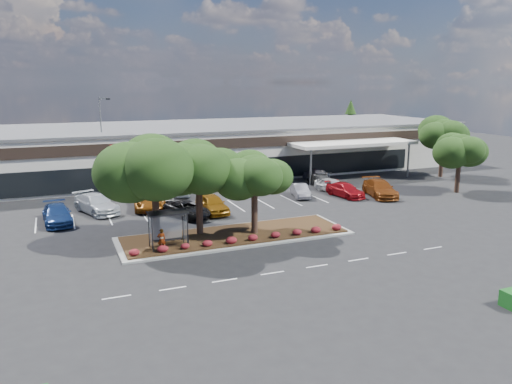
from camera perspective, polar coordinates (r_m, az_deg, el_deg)
name	(u,v)px	position (r m, az deg, el deg)	size (l,w,h in m)	color
ground	(280,249)	(36.32, 2.78, -6.55)	(160.00, 160.00, 0.00)	black
retail_store	(173,149)	(67.18, -9.51, 4.86)	(80.40, 25.20, 6.25)	silver
landscape_island	(235,235)	(39.06, -2.38, -4.97)	(18.00, 6.00, 0.26)	gray
lane_markings	(230,215)	(45.51, -2.94, -2.61)	(33.12, 20.06, 0.01)	silver
shrub_row	(245,238)	(37.07, -1.27, -5.31)	(17.00, 0.80, 0.50)	maroon
bus_shelter	(167,219)	(36.03, -10.10, -3.04)	(2.75, 1.55, 2.59)	black
island_tree_west	(155,189)	(36.97, -11.48, 0.32)	(7.20, 7.20, 7.89)	#1A3510
island_tree_mid	(199,187)	(38.48, -6.54, 0.53)	(6.60, 6.60, 7.32)	#1A3510
island_tree_east	(255,192)	(38.44, -0.17, -0.02)	(5.80, 5.80, 6.50)	#1A3510
tree_east_near	(459,163)	(58.41, 22.18, 3.09)	(5.60, 5.60, 6.51)	#1A3510
tree_east_far	(443,147)	(67.49, 20.55, 4.83)	(6.40, 6.40, 7.62)	#1A3510
conifer_north_east	(350,125)	(89.75, 10.70, 7.54)	(3.96, 3.96, 9.00)	#1A3510
person_waiting	(162,240)	(35.59, -10.74, -5.37)	(0.58, 0.38, 1.58)	#594C47
light_pole	(103,147)	(59.79, -17.06, 4.89)	(1.41, 0.78, 10.19)	gray
car_0	(57,214)	(45.76, -21.78, -2.40)	(2.21, 5.45, 1.58)	navy
car_1	(96,204)	(48.26, -17.77, -1.29)	(2.39, 5.88, 1.71)	silver
car_2	(150,200)	(48.62, -12.06, -0.87)	(2.82, 6.12, 1.70)	brown
car_3	(187,209)	(44.97, -7.88, -1.98)	(2.33, 5.04, 1.40)	black
car_4	(212,204)	(46.11, -5.03, -1.36)	(2.02, 5.01, 1.71)	#804E0C
car_5	(300,191)	(52.53, 5.09, 0.16)	(1.45, 4.16, 1.37)	slate
car_6	(332,185)	(55.33, 8.70, 0.76)	(1.78, 4.42, 1.51)	silver
car_7	(345,190)	(53.30, 10.17, 0.22)	(2.01, 4.94, 1.43)	maroon
car_8	(380,189)	(54.14, 13.98, 0.39)	(2.40, 5.91, 1.71)	brown
car_9	(112,190)	(54.84, -16.13, 0.21)	(1.58, 3.92, 1.33)	maroon
car_10	(162,192)	(52.40, -10.75, -0.02)	(1.97, 4.85, 1.41)	silver
car_12	(183,189)	(53.48, -8.37, 0.29)	(1.61, 3.99, 1.36)	silver
car_13	(213,182)	(56.87, -4.92, 1.19)	(1.63, 4.67, 1.54)	#195218
car_14	(252,179)	(57.78, -0.50, 1.47)	(2.31, 5.69, 1.65)	silver
car_15	(318,180)	(58.52, 7.13, 1.39)	(1.47, 4.22, 1.39)	black
car_16	(316,175)	(61.12, 6.93, 1.94)	(2.17, 5.33, 1.55)	#5B5A62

